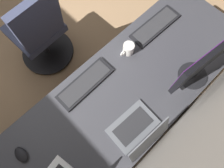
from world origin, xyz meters
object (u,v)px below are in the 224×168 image
Objects in this scene: keyboard_main at (155,26)px; laptop_leftmost at (139,132)px; coffee_mug at (128,49)px; office_chair at (40,34)px; keyboard_spare at (85,83)px; mouse_main at (21,155)px; monitor_primary at (206,61)px; drawer_pedestal at (142,91)px.

laptop_leftmost is at bearing 34.18° from keyboard_main.
office_chair is (0.32, -0.78, -0.32)m from coffee_mug.
coffee_mug is at bearing -129.14° from laptop_leftmost.
laptop_leftmost is 0.75× the size of keyboard_spare.
office_chair is (-0.04, -1.22, -0.32)m from laptop_leftmost.
mouse_main is (1.27, 0.05, 0.01)m from keyboard_main.
mouse_main reaches higher than keyboard_main.
coffee_mug reaches higher than keyboard_spare.
keyboard_spare is 0.39m from coffee_mug.
laptop_leftmost is 3.05× the size of mouse_main.
keyboard_spare is (0.69, -0.02, 0.00)m from keyboard_main.
coffee_mug is at bearing -67.21° from monitor_primary.
mouse_main is 0.87× the size of coffee_mug.
monitor_primary is 0.51m from coffee_mug.
laptop_leftmost is at bearing 87.98° from office_chair.
coffee_mug is at bearing 1.20° from keyboard_main.
office_chair reaches higher than laptop_leftmost.
keyboard_main is at bearing -145.82° from laptop_leftmost.
monitor_primary is 0.51m from keyboard_main.
office_chair reaches higher than drawer_pedestal.
keyboard_main is at bearing -143.40° from drawer_pedestal.
monitor_primary is at bearing 112.53° from office_chair.
mouse_main is at bearing -19.01° from monitor_primary.
monitor_primary reaches higher than mouse_main.
laptop_leftmost is 0.33× the size of office_chair.
drawer_pedestal is 0.72× the size of office_chair.
keyboard_spare is at bearing -4.40° from coffee_mug.
mouse_main is (0.95, -0.19, 0.40)m from drawer_pedestal.
keyboard_spare is (0.37, -0.26, 0.39)m from drawer_pedestal.
drawer_pedestal is 6.68× the size of mouse_main.
keyboard_main is 1.00× the size of keyboard_spare.
laptop_leftmost is 0.75× the size of keyboard_main.
keyboard_main is 3.56× the size of coffee_mug.
drawer_pedestal is 1.65× the size of keyboard_spare.
keyboard_spare is 0.58m from mouse_main.
coffee_mug reaches higher than keyboard_main.
monitor_primary is 1.21× the size of keyboard_spare.
coffee_mug is 0.90m from office_chair.
coffee_mug reaches higher than mouse_main.
office_chair is at bearing -67.61° from coffee_mug.
office_chair reaches higher than mouse_main.
keyboard_main is at bearing -178.80° from coffee_mug.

